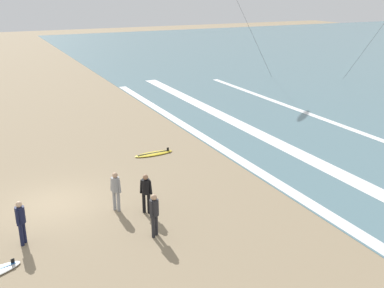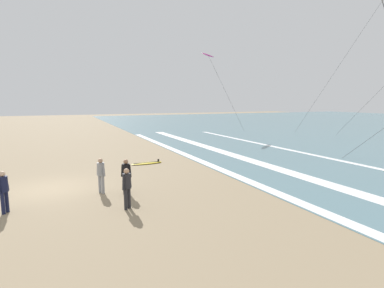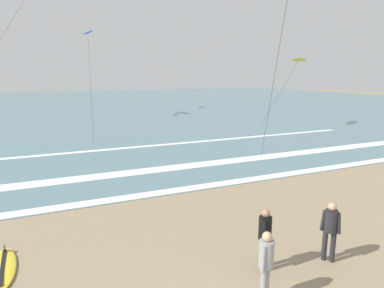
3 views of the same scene
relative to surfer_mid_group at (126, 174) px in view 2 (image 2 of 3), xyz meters
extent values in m
plane|color=#937F60|center=(-2.32, -3.16, -0.96)|extent=(160.00, 160.00, 0.00)
cube|color=white|center=(-3.95, 6.21, -0.94)|extent=(38.33, 0.61, 0.01)
cube|color=white|center=(-3.32, 9.48, -0.94)|extent=(42.97, 1.01, 0.01)
cube|color=white|center=(-2.24, 15.14, -0.94)|extent=(40.56, 0.52, 0.01)
cylinder|color=black|center=(0.06, 0.08, -0.55)|extent=(0.13, 0.13, 0.82)
cylinder|color=black|center=(-0.06, -0.08, -0.55)|extent=(0.13, 0.13, 0.82)
cylinder|color=black|center=(0.00, 0.00, 0.15)|extent=(0.32, 0.32, 0.58)
cylinder|color=black|center=(0.12, 0.15, 0.13)|extent=(0.15, 0.16, 0.56)
cylinder|color=black|center=(-0.12, -0.15, 0.13)|extent=(0.15, 0.16, 0.56)
sphere|color=#9E7051|center=(0.00, 0.00, 0.54)|extent=(0.21, 0.21, 0.21)
cylinder|color=#232328|center=(1.72, -0.27, -0.55)|extent=(0.13, 0.13, 0.82)
cylinder|color=#232328|center=(1.84, -0.42, -0.55)|extent=(0.13, 0.13, 0.82)
cylinder|color=#232328|center=(1.78, -0.35, 0.15)|extent=(0.32, 0.32, 0.58)
cylinder|color=#232328|center=(1.66, -0.20, 0.13)|extent=(0.15, 0.16, 0.56)
cylinder|color=#232328|center=(1.89, -0.49, 0.13)|extent=(0.15, 0.16, 0.56)
sphere|color=tan|center=(1.78, -0.35, 0.54)|extent=(0.21, 0.21, 0.21)
cylinder|color=#141938|center=(0.26, -4.52, -0.55)|extent=(0.13, 0.13, 0.82)
cylinder|color=#141938|center=(0.43, -4.63, -0.55)|extent=(0.13, 0.13, 0.82)
cylinder|color=#141938|center=(0.34, -4.57, 0.15)|extent=(0.32, 0.32, 0.58)
cylinder|color=#141938|center=(0.19, -4.47, 0.13)|extent=(0.16, 0.15, 0.56)
sphere|color=#DBB28E|center=(0.34, -4.57, 0.54)|extent=(0.21, 0.21, 0.21)
cylinder|color=gray|center=(-0.60, -0.93, -0.55)|extent=(0.13, 0.13, 0.82)
cylinder|color=gray|center=(-0.76, -1.05, -0.55)|extent=(0.13, 0.13, 0.82)
cylinder|color=gray|center=(-0.68, -0.99, 0.15)|extent=(0.32, 0.32, 0.58)
cylinder|color=gray|center=(-0.53, -0.88, 0.13)|extent=(0.16, 0.15, 0.56)
cylinder|color=gray|center=(-0.84, -1.10, 0.13)|extent=(0.16, 0.15, 0.56)
sphere|color=tan|center=(-0.68, -0.99, 0.54)|extent=(0.21, 0.21, 0.21)
ellipsoid|color=yellow|center=(-5.96, 2.58, -0.91)|extent=(0.68, 2.12, 0.09)
cube|color=black|center=(-5.96, 2.58, -0.86)|extent=(0.17, 1.79, 0.01)
cube|color=black|center=(-6.00, 3.40, -0.79)|extent=(0.02, 0.12, 0.16)
ellipsoid|color=#CC2384|center=(-20.15, 14.44, 8.67)|extent=(2.64, 2.96, 0.43)
cylinder|color=#333333|center=(-20.87, 17.68, 3.86)|extent=(1.48, 6.51, 9.64)
cylinder|color=#333333|center=(-13.56, 28.69, 7.06)|extent=(7.82, 4.99, 16.05)
camera|label=1|loc=(15.09, -5.27, 7.35)|focal=42.69mm
camera|label=2|loc=(12.75, -2.57, 3.17)|focal=27.63mm
camera|label=3|loc=(-4.63, -6.15, 3.82)|focal=31.12mm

